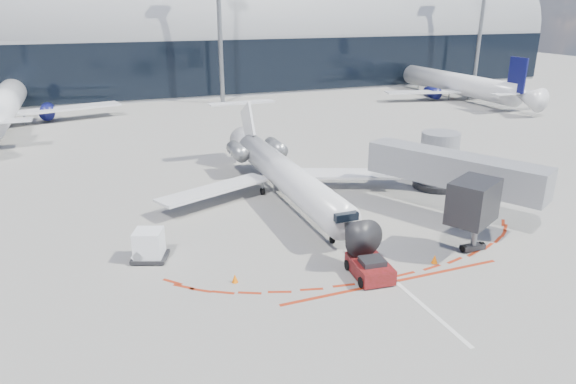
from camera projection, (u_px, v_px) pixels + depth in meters
name	position (u px, v px, depth m)	size (l,w,h in m)	color
ground	(314.00, 211.00, 39.15)	(260.00, 260.00, 0.00)	gray
apron_centerline	(304.00, 202.00, 40.90)	(0.25, 40.00, 0.01)	silver
apron_stop_bar	(395.00, 281.00, 29.05)	(14.00, 0.25, 0.01)	#982810
terminal_building	(171.00, 43.00, 93.31)	(150.00, 24.15, 24.00)	gray
jet_bridge	(449.00, 170.00, 38.78)	(10.03, 15.20, 4.90)	gray
light_mast_centre	(219.00, 22.00, 78.73)	(0.70, 0.70, 25.00)	slate
light_mast_east	(482.00, 19.00, 95.57)	(0.70, 0.70, 25.00)	slate
regional_jet	(283.00, 172.00, 41.17)	(20.68, 25.50, 6.39)	silver
pushback_tug	(370.00, 268.00, 29.41)	(2.35, 4.95, 1.27)	#51120B
ramp_worker	(358.00, 255.00, 30.20)	(0.64, 0.42, 1.75)	#F0FF1A
uld_container	(149.00, 245.00, 31.23)	(2.55, 2.37, 1.94)	black
safety_cone_left	(235.00, 278.00, 28.87)	(0.36, 0.36, 0.51)	#F96A05
safety_cone_right	(435.00, 259.00, 31.04)	(0.39, 0.39, 0.54)	#F96A05
bg_airliner_1	(0.00, 82.00, 66.18)	(33.96, 35.96, 10.99)	silver
bg_airliner_2	(458.00, 69.00, 85.48)	(30.55, 32.35, 9.89)	silver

